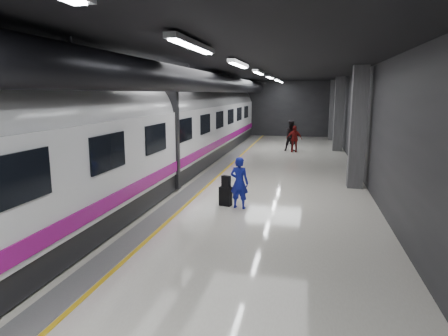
# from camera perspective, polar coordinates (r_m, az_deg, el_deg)

# --- Properties ---
(ground) EXTENTS (40.00, 40.00, 0.00)m
(ground) POSITION_cam_1_polar(r_m,az_deg,el_deg) (14.17, 0.31, -3.69)
(ground) COLOR silver
(ground) RESTS_ON ground
(platform_hall) EXTENTS (10.02, 40.02, 4.51)m
(platform_hall) POSITION_cam_1_polar(r_m,az_deg,el_deg) (14.72, -0.02, 10.76)
(platform_hall) COLOR black
(platform_hall) RESTS_ON ground
(train) EXTENTS (3.05, 38.00, 4.05)m
(train) POSITION_cam_1_polar(r_m,az_deg,el_deg) (14.80, -12.14, 4.83)
(train) COLOR black
(train) RESTS_ON ground
(traveler_main) EXTENTS (0.65, 0.50, 1.61)m
(traveler_main) POSITION_cam_1_polar(r_m,az_deg,el_deg) (12.25, 2.21, -2.11)
(traveler_main) COLOR #1628AB
(traveler_main) RESTS_ON ground
(suitcase_main) EXTENTS (0.42, 0.31, 0.61)m
(suitcase_main) POSITION_cam_1_polar(r_m,az_deg,el_deg) (12.63, 0.22, -4.05)
(suitcase_main) COLOR black
(suitcase_main) RESTS_ON ground
(shoulder_bag) EXTENTS (0.31, 0.25, 0.37)m
(shoulder_bag) POSITION_cam_1_polar(r_m,az_deg,el_deg) (12.48, 0.30, -1.93)
(shoulder_bag) COLOR black
(shoulder_bag) RESTS_ON suitcase_main
(traveler_far_a) EXTENTS (1.10, 0.96, 1.91)m
(traveler_far_a) POSITION_cam_1_polar(r_m,az_deg,el_deg) (24.83, 9.67, 4.59)
(traveler_far_a) COLOR black
(traveler_far_a) RESTS_ON ground
(traveler_far_b) EXTENTS (0.95, 0.42, 1.60)m
(traveler_far_b) POSITION_cam_1_polar(r_m,az_deg,el_deg) (24.55, 9.99, 4.14)
(traveler_far_b) COLOR maroon
(traveler_far_b) RESTS_ON ground
(suitcase_far) EXTENTS (0.41, 0.32, 0.53)m
(suitcase_far) POSITION_cam_1_polar(r_m,az_deg,el_deg) (28.45, 9.78, 3.93)
(suitcase_far) COLOR black
(suitcase_far) RESTS_ON ground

